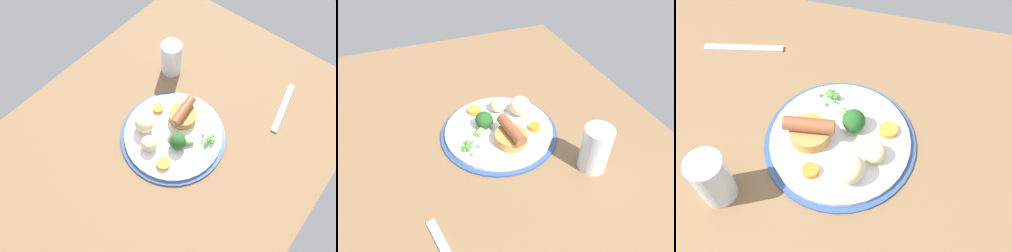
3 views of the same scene
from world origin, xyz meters
TOP-DOWN VIEW (x-y plane):
  - dining_table at (0.00, 0.00)cm, footprint 110.00×80.00cm
  - dinner_plate at (2.67, -1.05)cm, footprint 28.96×28.96cm
  - sausage_pudding at (8.21, 0.30)cm, footprint 9.65×7.70cm
  - pea_pile at (6.77, -9.88)cm, footprint 4.66×4.12cm
  - broccoli_floret_near at (0.97, -4.32)cm, footprint 5.82×5.62cm
  - potato_chunk_0 at (-4.32, 1.30)cm, footprint 5.86×5.89cm
  - potato_chunk_1 at (-0.94, 6.08)cm, footprint 7.22×7.36cm
  - carrot_slice_0 at (5.95, 7.15)cm, footprint 3.61×3.61cm
  - carrot_slice_1 at (-5.81, -4.81)cm, footprint 5.02×5.02cm
  - drinking_glass at (20.43, 14.25)cm, footprint 6.15×6.15cm

SIDE VIEW (x-z plane):
  - dining_table at x=0.00cm, z-range 0.00..3.00cm
  - dinner_plate at x=2.67cm, z-range 2.87..4.27cm
  - carrot_slice_0 at x=5.95cm, z-range 4.40..5.57cm
  - carrot_slice_1 at x=-5.81cm, z-range 4.40..5.57cm
  - pea_pile at x=6.77cm, z-range 4.56..6.39cm
  - potato_chunk_0 at x=-4.32cm, z-range 4.40..8.03cm
  - broccoli_floret_near at x=0.97cm, z-range 4.29..8.71cm
  - sausage_pudding at x=8.21cm, z-range 3.88..9.17cm
  - potato_chunk_1 at x=-0.94cm, z-range 4.40..9.50cm
  - drinking_glass at x=20.43cm, z-range 3.00..13.73cm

